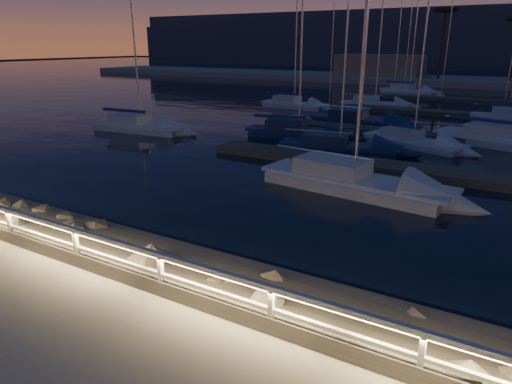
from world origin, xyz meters
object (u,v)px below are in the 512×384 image
at_px(sailboat_i, 293,104).
at_px(sailboat_n, 373,103).
at_px(sailboat_a, 139,125).
at_px(sailboat_e, 296,131).
at_px(sailboat_b, 350,179).
at_px(sailboat_c, 337,145).
at_px(sailboat_f, 411,140).
at_px(guard_rail, 228,285).
at_px(sailboat_m, 408,91).
at_px(sailboat_j, 358,120).

height_order(sailboat_i, sailboat_n, sailboat_i).
relative_size(sailboat_a, sailboat_e, 1.05).
height_order(sailboat_a, sailboat_e, sailboat_a).
bearing_deg(sailboat_a, sailboat_b, -22.95).
bearing_deg(sailboat_c, sailboat_b, -75.42).
xyz_separation_m(sailboat_c, sailboat_f, (3.54, 4.00, 0.00)).
relative_size(sailboat_b, sailboat_c, 1.20).
height_order(sailboat_a, sailboat_f, sailboat_a).
bearing_deg(sailboat_f, sailboat_b, -73.15).
bearing_deg(sailboat_e, sailboat_a, -173.36).
relative_size(guard_rail, sailboat_n, 3.66).
bearing_deg(sailboat_f, sailboat_m, 121.82).
bearing_deg(sailboat_b, sailboat_e, 133.70).
xyz_separation_m(sailboat_a, sailboat_e, (11.35, 3.85, -0.01)).
xyz_separation_m(sailboat_e, sailboat_f, (7.68, 1.12, -0.05)).
height_order(sailboat_b, sailboat_n, sailboat_b).
bearing_deg(sailboat_b, sailboat_c, 121.74).
xyz_separation_m(sailboat_a, sailboat_m, (11.44, 37.19, 0.00)).
distance_m(sailboat_a, sailboat_b, 19.60).
relative_size(sailboat_a, sailboat_f, 1.15).
bearing_deg(sailboat_i, sailboat_b, -54.17).
relative_size(sailboat_b, sailboat_f, 1.29).
height_order(guard_rail, sailboat_n, sailboat_n).
distance_m(guard_rail, sailboat_a, 26.95).
bearing_deg(guard_rail, sailboat_j, 103.03).
bearing_deg(sailboat_c, sailboat_f, 37.87).
bearing_deg(sailboat_f, sailboat_n, 132.53).
height_order(sailboat_i, sailboat_j, sailboat_j).
relative_size(sailboat_c, sailboat_e, 0.98).
relative_size(sailboat_e, sailboat_m, 0.95).
relative_size(sailboat_i, sailboat_n, 1.01).
distance_m(sailboat_f, sailboat_m, 33.09).
height_order(guard_rail, sailboat_b, sailboat_b).
bearing_deg(sailboat_b, guard_rail, -76.63).
height_order(sailboat_j, sailboat_n, sailboat_j).
xyz_separation_m(guard_rail, sailboat_b, (-1.44, 12.03, -0.90)).
xyz_separation_m(sailboat_b, sailboat_m, (-7.26, 43.04, -0.01)).
height_order(sailboat_a, sailboat_b, sailboat_b).
distance_m(guard_rail, sailboat_e, 23.46).
bearing_deg(sailboat_c, sailboat_i, 113.15).
height_order(sailboat_a, sailboat_m, sailboat_m).
distance_m(guard_rail, sailboat_f, 22.90).
relative_size(sailboat_c, sailboat_m, 0.93).
relative_size(sailboat_b, sailboat_e, 1.18).
bearing_deg(sailboat_c, sailboat_j, 90.85).
height_order(sailboat_c, sailboat_m, sailboat_m).
distance_m(sailboat_c, sailboat_n, 21.76).
bearing_deg(guard_rail, sailboat_e, 112.03).
distance_m(sailboat_a, sailboat_c, 15.52).
relative_size(sailboat_b, sailboat_n, 1.23).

